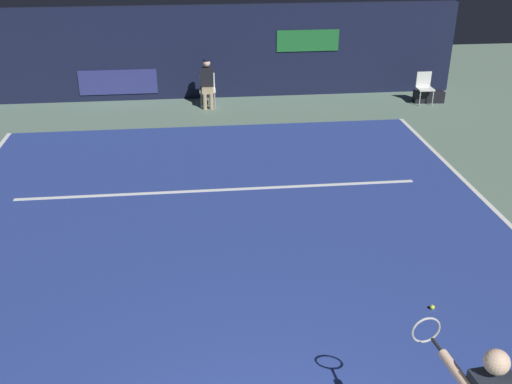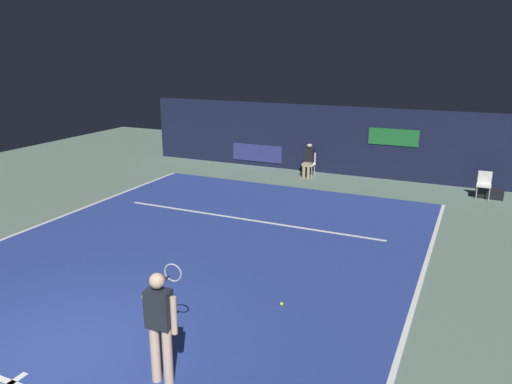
{
  "view_description": "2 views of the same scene",
  "coord_description": "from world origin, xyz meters",
  "px_view_note": "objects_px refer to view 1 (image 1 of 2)",
  "views": [
    {
      "loc": [
        -0.43,
        -3.54,
        5.02
      ],
      "look_at": [
        0.54,
        5.24,
        0.74
      ],
      "focal_mm": 41.22,
      "sensor_mm": 36.0,
      "label": 1
    },
    {
      "loc": [
        5.74,
        -4.99,
        4.64
      ],
      "look_at": [
        0.6,
        6.23,
        1.08
      ],
      "focal_mm": 34.5,
      "sensor_mm": 36.0,
      "label": 2
    }
  ],
  "objects_px": {
    "tennis_ball": "(432,307)",
    "line_judge_on_chair": "(207,83)",
    "equipment_bag": "(429,97)",
    "courtside_chair_near": "(424,86)"
  },
  "relations": [
    {
      "from": "tennis_ball",
      "to": "line_judge_on_chair",
      "type": "bearing_deg",
      "value": 105.94
    },
    {
      "from": "line_judge_on_chair",
      "to": "tennis_ball",
      "type": "height_order",
      "value": "line_judge_on_chair"
    },
    {
      "from": "equipment_bag",
      "to": "courtside_chair_near",
      "type": "bearing_deg",
      "value": -149.97
    },
    {
      "from": "tennis_ball",
      "to": "equipment_bag",
      "type": "xyz_separation_m",
      "value": [
        3.55,
        9.37,
        0.11
      ]
    },
    {
      "from": "tennis_ball",
      "to": "equipment_bag",
      "type": "bearing_deg",
      "value": 69.25
    },
    {
      "from": "line_judge_on_chair",
      "to": "equipment_bag",
      "type": "bearing_deg",
      "value": -2.28
    },
    {
      "from": "line_judge_on_chair",
      "to": "equipment_bag",
      "type": "xyz_separation_m",
      "value": [
        6.3,
        -0.25,
        -0.53
      ]
    },
    {
      "from": "line_judge_on_chair",
      "to": "courtside_chair_near",
      "type": "bearing_deg",
      "value": -3.27
    },
    {
      "from": "courtside_chair_near",
      "to": "tennis_ball",
      "type": "xyz_separation_m",
      "value": [
        -3.34,
        -9.27,
        -0.46
      ]
    },
    {
      "from": "tennis_ball",
      "to": "equipment_bag",
      "type": "distance_m",
      "value": 10.02
    }
  ]
}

